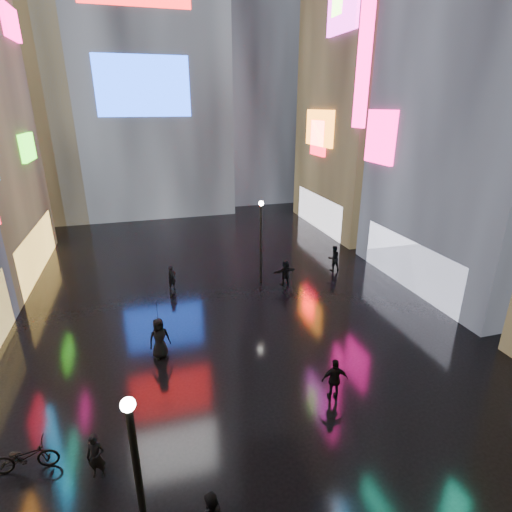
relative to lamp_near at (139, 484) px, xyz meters
name	(u,v)px	position (x,y,z in m)	size (l,w,h in m)	color
ground	(220,288)	(4.69, 15.25, -2.94)	(140.00, 140.00, 0.00)	black
building_right_far	(382,59)	(20.66, 25.24, 11.03)	(10.28, 12.00, 28.00)	black
tower_flank_right	(249,42)	(13.69, 41.25, 14.06)	(12.00, 12.00, 34.00)	black
tower_flank_left	(15,75)	(-9.31, 37.25, 10.06)	(10.00, 10.00, 26.00)	black
lamp_near	(139,484)	(0.00, 0.00, 0.00)	(0.30, 0.30, 5.20)	black
lamp_far	(261,237)	(7.38, 15.44, 0.00)	(0.30, 0.30, 5.20)	black
pedestrian_3	(335,379)	(6.94, 4.38, -2.09)	(1.00, 0.42, 1.71)	black
pedestrian_4	(159,338)	(0.78, 8.94, -2.00)	(0.92, 0.60, 1.89)	black
pedestrian_5	(285,273)	(8.70, 14.58, -2.15)	(1.48, 0.47, 1.59)	black
pedestrian_6	(172,278)	(1.90, 15.77, -2.18)	(0.56, 0.37, 1.54)	black
pedestrian_7	(334,258)	(12.61, 15.87, -2.08)	(0.84, 0.65, 1.72)	black
umbrella_2	(157,310)	(0.78, 8.94, -0.58)	(1.03, 1.05, 0.95)	black
bicycle	(25,457)	(-3.53, 4.08, -2.44)	(0.66, 1.90, 1.00)	black
pedestrian_8	(96,456)	(-1.41, 3.23, -2.18)	(0.56, 0.37, 1.53)	black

